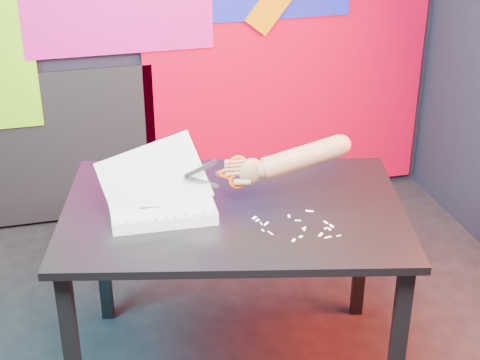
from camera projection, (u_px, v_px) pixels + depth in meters
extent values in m
cube|color=#BA001E|center=(288.00, 58.00, 4.00)|extent=(1.60, 0.02, 1.60)
cube|color=black|center=(33.00, 151.00, 3.87)|extent=(1.30, 0.02, 0.85)
cube|color=black|center=(73.00, 358.00, 2.54)|extent=(0.06, 0.06, 0.72)
cube|color=black|center=(102.00, 248.00, 3.18)|extent=(0.06, 0.06, 0.72)
cube|color=black|center=(397.00, 352.00, 2.57)|extent=(0.06, 0.06, 0.72)
cube|color=black|center=(361.00, 245.00, 3.21)|extent=(0.06, 0.06, 0.72)
cube|color=#2F2F2F|center=(233.00, 211.00, 2.71)|extent=(1.40, 1.09, 0.03)
cube|color=white|center=(162.00, 207.00, 2.66)|extent=(0.38, 0.29, 0.04)
cube|color=white|center=(162.00, 201.00, 2.65)|extent=(0.38, 0.28, 0.00)
cube|color=white|center=(162.00, 200.00, 2.64)|extent=(0.36, 0.27, 0.11)
cube|color=white|center=(158.00, 193.00, 2.64)|extent=(0.38, 0.24, 0.20)
cube|color=white|center=(154.00, 180.00, 2.63)|extent=(0.41, 0.21, 0.27)
cylinder|color=black|center=(117.00, 223.00, 2.51)|extent=(0.01, 0.01, 0.00)
cylinder|color=black|center=(127.00, 222.00, 2.51)|extent=(0.01, 0.01, 0.00)
cylinder|color=black|center=(137.00, 221.00, 2.52)|extent=(0.01, 0.01, 0.00)
cylinder|color=black|center=(146.00, 220.00, 2.53)|extent=(0.01, 0.01, 0.00)
cylinder|color=black|center=(156.00, 219.00, 2.53)|extent=(0.01, 0.01, 0.00)
cylinder|color=black|center=(166.00, 218.00, 2.54)|extent=(0.01, 0.01, 0.00)
cylinder|color=black|center=(175.00, 217.00, 2.54)|extent=(0.01, 0.01, 0.00)
cylinder|color=black|center=(185.00, 216.00, 2.55)|extent=(0.01, 0.01, 0.00)
cylinder|color=black|center=(194.00, 215.00, 2.56)|extent=(0.01, 0.01, 0.00)
cylinder|color=black|center=(204.00, 214.00, 2.56)|extent=(0.01, 0.01, 0.00)
cylinder|color=black|center=(213.00, 213.00, 2.57)|extent=(0.01, 0.01, 0.00)
cylinder|color=black|center=(113.00, 190.00, 2.72)|extent=(0.01, 0.01, 0.00)
cylinder|color=black|center=(122.00, 189.00, 2.73)|extent=(0.01, 0.01, 0.00)
cylinder|color=black|center=(131.00, 188.00, 2.74)|extent=(0.01, 0.01, 0.00)
cylinder|color=black|center=(140.00, 188.00, 2.74)|extent=(0.01, 0.01, 0.00)
cylinder|color=black|center=(149.00, 187.00, 2.75)|extent=(0.01, 0.01, 0.00)
cylinder|color=black|center=(158.00, 186.00, 2.75)|extent=(0.01, 0.01, 0.00)
cylinder|color=black|center=(167.00, 185.00, 2.76)|extent=(0.01, 0.01, 0.00)
cylinder|color=black|center=(175.00, 184.00, 2.77)|extent=(0.01, 0.01, 0.00)
cylinder|color=black|center=(184.00, 183.00, 2.77)|extent=(0.01, 0.01, 0.00)
cylinder|color=black|center=(193.00, 182.00, 2.78)|extent=(0.01, 0.01, 0.00)
cylinder|color=black|center=(202.00, 182.00, 2.79)|extent=(0.01, 0.01, 0.00)
cube|color=black|center=(136.00, 197.00, 2.67)|extent=(0.07, 0.01, 0.00)
cube|color=black|center=(166.00, 197.00, 2.68)|extent=(0.05, 0.01, 0.00)
cube|color=black|center=(152.00, 207.00, 2.60)|extent=(0.09, 0.01, 0.00)
cube|color=silver|center=(201.00, 169.00, 2.61)|extent=(0.12, 0.01, 0.07)
cube|color=silver|center=(201.00, 182.00, 2.64)|extent=(0.12, 0.01, 0.07)
cylinder|color=silver|center=(217.00, 174.00, 2.63)|extent=(0.01, 0.01, 0.01)
cube|color=#FB4D02|center=(223.00, 176.00, 2.64)|extent=(0.05, 0.01, 0.03)
cube|color=#FB4D02|center=(223.00, 171.00, 2.63)|extent=(0.05, 0.01, 0.03)
torus|color=#FB4D02|center=(238.00, 164.00, 2.63)|extent=(0.07, 0.02, 0.07)
torus|color=#FB4D02|center=(238.00, 180.00, 2.66)|extent=(0.07, 0.02, 0.07)
ellipsoid|color=#A16E41|center=(251.00, 171.00, 2.66)|extent=(0.10, 0.06, 0.10)
cylinder|color=#A16E41|center=(238.00, 173.00, 2.65)|extent=(0.07, 0.02, 0.02)
cylinder|color=#A16E41|center=(238.00, 169.00, 2.64)|extent=(0.07, 0.02, 0.02)
cylinder|color=#A16E41|center=(238.00, 165.00, 2.63)|extent=(0.06, 0.02, 0.02)
cylinder|color=#A16E41|center=(238.00, 161.00, 2.63)|extent=(0.06, 0.02, 0.02)
cylinder|color=#A16E41|center=(242.00, 182.00, 2.65)|extent=(0.07, 0.04, 0.03)
cylinder|color=#A16E41|center=(264.00, 169.00, 2.66)|extent=(0.06, 0.07, 0.07)
cylinder|color=#A16E41|center=(303.00, 157.00, 2.67)|extent=(0.31, 0.10, 0.15)
sphere|color=#A16E41|center=(341.00, 145.00, 2.68)|extent=(0.07, 0.07, 0.07)
cube|color=white|center=(326.00, 228.00, 2.56)|extent=(0.02, 0.01, 0.00)
cube|color=white|center=(254.00, 218.00, 2.63)|extent=(0.02, 0.02, 0.00)
cube|color=white|center=(301.00, 237.00, 2.51)|extent=(0.02, 0.02, 0.00)
cube|color=white|center=(289.00, 216.00, 2.64)|extent=(0.01, 0.02, 0.00)
cube|color=white|center=(339.00, 236.00, 2.52)|extent=(0.02, 0.01, 0.00)
cube|color=white|center=(305.00, 229.00, 2.56)|extent=(0.01, 0.02, 0.00)
cube|color=white|center=(332.00, 226.00, 2.58)|extent=(0.01, 0.02, 0.00)
cube|color=white|center=(266.00, 224.00, 2.59)|extent=(0.03, 0.02, 0.00)
cube|color=white|center=(257.00, 220.00, 2.61)|extent=(0.02, 0.02, 0.00)
cube|color=white|center=(328.00, 237.00, 2.51)|extent=(0.03, 0.01, 0.00)
cube|color=white|center=(304.00, 228.00, 2.56)|extent=(0.02, 0.02, 0.00)
cube|color=white|center=(261.00, 223.00, 2.59)|extent=(0.01, 0.02, 0.00)
cube|color=white|center=(321.00, 235.00, 2.52)|extent=(0.02, 0.02, 0.00)
cube|color=white|center=(310.00, 211.00, 2.67)|extent=(0.03, 0.02, 0.00)
cube|color=white|center=(270.00, 233.00, 2.53)|extent=(0.01, 0.03, 0.00)
cube|color=white|center=(298.00, 220.00, 2.61)|extent=(0.02, 0.01, 0.00)
cube|color=white|center=(326.00, 222.00, 2.60)|extent=(0.01, 0.02, 0.00)
cube|color=white|center=(330.00, 229.00, 2.56)|extent=(0.01, 0.02, 0.00)
cube|color=white|center=(294.00, 240.00, 2.49)|extent=(0.02, 0.02, 0.00)
cube|color=white|center=(263.00, 230.00, 2.55)|extent=(0.01, 0.02, 0.00)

